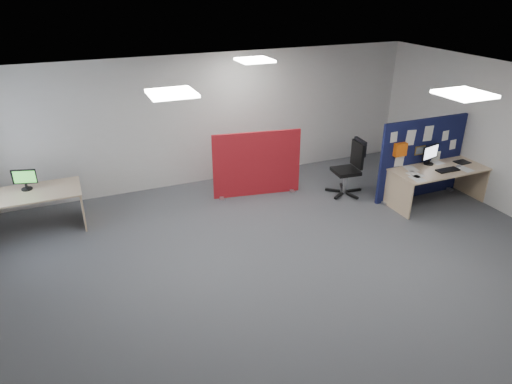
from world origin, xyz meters
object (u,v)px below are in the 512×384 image
object	(u,v)px
monitor_main	(430,154)
red_divider	(257,164)
office_chair	(351,164)
navy_divider	(421,158)
second_desk	(28,201)
main_desk	(436,175)
monitor_second	(25,179)

from	to	relation	value
monitor_main	red_divider	world-z (taller)	red_divider
red_divider	office_chair	world-z (taller)	red_divider
navy_divider	red_divider	distance (m)	3.23
office_chair	red_divider	bearing A→B (deg)	164.41
navy_divider	red_divider	size ratio (longest dim) A/B	1.11
monitor_main	office_chair	size ratio (longest dim) A/B	0.39
monitor_main	red_divider	bearing A→B (deg)	141.26
navy_divider	office_chair	world-z (taller)	navy_divider
monitor_main	second_desk	world-z (taller)	monitor_main
navy_divider	main_desk	bearing A→B (deg)	-71.14
navy_divider	office_chair	distance (m)	1.34
main_desk	monitor_main	bearing A→B (deg)	101.00
monitor_main	office_chair	world-z (taller)	office_chair
second_desk	red_divider	bearing A→B (deg)	-2.51
navy_divider	second_desk	world-z (taller)	navy_divider
red_divider	monitor_second	bearing A→B (deg)	-174.84
monitor_main	red_divider	distance (m)	3.38
second_desk	monitor_second	distance (m)	0.39
office_chair	main_desk	bearing A→B (deg)	-31.99
red_divider	office_chair	bearing A→B (deg)	-11.58
monitor_main	office_chair	xyz separation A→B (m)	(-1.25, 0.77, -0.31)
red_divider	main_desk	bearing A→B (deg)	-19.11
monitor_second	office_chair	size ratio (longest dim) A/B	0.35
red_divider	office_chair	size ratio (longest dim) A/B	1.57
navy_divider	monitor_main	xyz separation A→B (m)	(0.08, -0.15, 0.14)
navy_divider	monitor_main	bearing A→B (deg)	-61.47
monitor_main	monitor_second	bearing A→B (deg)	153.21
main_desk	monitor_main	distance (m)	0.44
monitor_main	monitor_second	distance (m)	7.42
monitor_main	monitor_second	size ratio (longest dim) A/B	1.11
navy_divider	second_desk	xyz separation A→B (m)	(-7.14, 1.48, -0.25)
main_desk	monitor_main	world-z (taller)	monitor_main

